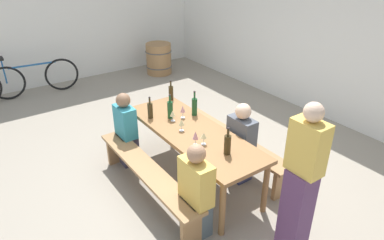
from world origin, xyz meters
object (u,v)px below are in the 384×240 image
(wine_bottle_1, at_px, (171,93))
(seated_guest_near_1, at_px, (196,194))
(standing_host, at_px, (301,186))
(bench_near, at_px, (147,174))
(wine_bottle_0, at_px, (194,106))
(wine_bottle_3, at_px, (227,144))
(wine_glass_3, at_px, (183,109))
(seated_guest_far_0, at_px, (241,144))
(wine_bottle_2, at_px, (170,109))
(tasting_table, at_px, (192,136))
(parked_bicycle_0, at_px, (34,78))
(bench_far, at_px, (231,141))
(wine_glass_0, at_px, (195,136))
(seated_guest_near_0, at_px, (126,131))
(wine_glass_4, at_px, (181,123))
(wine_barrel, at_px, (159,59))
(wine_glass_2, at_px, (204,136))
(wine_glass_1, at_px, (173,114))

(wine_bottle_1, distance_m, seated_guest_near_1, 2.04)
(seated_guest_near_1, height_order, standing_host, standing_host)
(bench_near, xyz_separation_m, wine_bottle_0, (-0.35, 0.97, 0.52))
(wine_bottle_3, xyz_separation_m, wine_glass_3, (-1.05, 0.09, 0.00))
(wine_bottle_3, distance_m, seated_guest_far_0, 0.71)
(wine_bottle_1, height_order, wine_bottle_2, wine_bottle_2)
(tasting_table, xyz_separation_m, parked_bicycle_0, (-4.33, -1.01, -0.30))
(bench_near, bearing_deg, bench_far, 90.00)
(wine_glass_0, height_order, seated_guest_near_0, seated_guest_near_0)
(wine_glass_0, bearing_deg, wine_bottle_2, 169.95)
(wine_glass_4, relative_size, seated_guest_near_0, 0.15)
(wine_bottle_1, bearing_deg, wine_bottle_3, -9.90)
(wine_bottle_3, distance_m, wine_glass_0, 0.41)
(wine_bottle_2, xyz_separation_m, wine_barrel, (-3.55, 1.86, -0.51))
(wine_bottle_0, distance_m, wine_barrel, 4.01)
(wine_glass_4, relative_size, seated_guest_far_0, 0.14)
(wine_barrel, xyz_separation_m, parked_bicycle_0, (-0.31, -2.83, -0.00))
(tasting_table, distance_m, bench_far, 0.75)
(wine_bottle_1, bearing_deg, wine_glass_3, -17.72)
(wine_glass_2, relative_size, seated_guest_far_0, 0.14)
(wine_glass_2, relative_size, wine_glass_4, 0.98)
(wine_glass_3, distance_m, wine_glass_4, 0.37)
(wine_bottle_0, distance_m, wine_bottle_2, 0.34)
(parked_bicycle_0, bearing_deg, wine_glass_3, -68.87)
(wine_bottle_0, bearing_deg, parked_bicycle_0, -162.03)
(seated_guest_far_0, bearing_deg, wine_bottle_3, 31.68)
(wine_bottle_1, distance_m, wine_glass_4, 1.01)
(tasting_table, height_order, wine_bottle_2, wine_bottle_2)
(wine_glass_1, bearing_deg, wine_glass_0, -9.51)
(wine_bottle_3, xyz_separation_m, wine_glass_2, (-0.32, -0.09, -0.01))
(wine_glass_3, bearing_deg, seated_guest_near_1, -27.94)
(wine_bottle_3, bearing_deg, seated_guest_near_1, -73.91)
(tasting_table, distance_m, wine_glass_2, 0.42)
(wine_glass_0, relative_size, seated_guest_near_1, 0.16)
(wine_bottle_2, height_order, wine_glass_0, wine_bottle_2)
(seated_guest_near_1, bearing_deg, wine_glass_2, 46.63)
(wine_glass_3, distance_m, seated_guest_far_0, 0.91)
(wine_bottle_0, relative_size, wine_bottle_2, 1.05)
(wine_bottle_2, xyz_separation_m, seated_guest_far_0, (0.83, 0.57, -0.35))
(wine_glass_0, bearing_deg, bench_near, -121.87)
(wine_bottle_3, relative_size, seated_guest_near_0, 0.31)
(wine_bottle_0, distance_m, wine_glass_1, 0.35)
(seated_guest_near_1, distance_m, parked_bicycle_0, 5.19)
(tasting_table, xyz_separation_m, bench_near, (0.00, -0.69, -0.31))
(wine_glass_2, xyz_separation_m, standing_host, (1.25, 0.23, -0.04))
(wine_bottle_0, xyz_separation_m, wine_barrel, (-3.67, 1.53, -0.51))
(wine_glass_3, bearing_deg, wine_bottle_1, 162.28)
(wine_bottle_2, distance_m, wine_glass_3, 0.17)
(tasting_table, height_order, seated_guest_far_0, seated_guest_far_0)
(seated_guest_near_1, bearing_deg, wine_bottle_2, 69.01)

